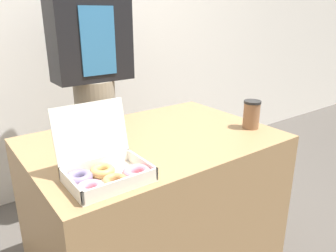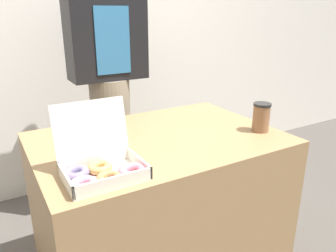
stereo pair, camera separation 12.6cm
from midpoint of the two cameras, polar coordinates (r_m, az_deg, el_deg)
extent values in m
cube|color=silver|center=(2.53, -20.39, 17.61)|extent=(10.00, 0.05, 2.60)
cube|color=#99754C|center=(1.71, -4.57, -14.17)|extent=(1.13, 0.78, 0.77)
cube|color=white|center=(1.17, -13.34, -9.25)|extent=(0.27, 0.20, 0.01)
cube|color=white|center=(1.13, -19.74, -9.76)|extent=(0.01, 0.20, 0.04)
cube|color=white|center=(1.21, -7.62, -6.58)|extent=(0.01, 0.20, 0.04)
cube|color=white|center=(1.08, -11.35, -10.15)|extent=(0.27, 0.01, 0.04)
cube|color=white|center=(1.25, -15.23, -6.41)|extent=(0.27, 0.01, 0.04)
cube|color=white|center=(1.22, -16.16, -0.82)|extent=(0.27, 0.05, 0.20)
torus|color=pink|center=(1.10, -16.60, -10.50)|extent=(0.13, 0.13, 0.03)
torus|color=slate|center=(1.18, -18.20, -8.59)|extent=(0.12, 0.12, 0.03)
torus|color=#B27F4C|center=(1.13, -12.45, -9.45)|extent=(0.11, 0.11, 0.03)
torus|color=tan|center=(1.21, -14.30, -7.61)|extent=(0.11, 0.11, 0.03)
torus|color=pink|center=(1.16, -8.54, -8.21)|extent=(0.14, 0.14, 0.03)
cylinder|color=#8C6042|center=(1.67, 12.24, 1.74)|extent=(0.08, 0.08, 0.13)
cylinder|color=black|center=(1.65, 12.41, 4.08)|extent=(0.09, 0.09, 0.01)
cylinder|color=gray|center=(2.21, -13.58, -4.15)|extent=(0.25, 0.25, 0.93)
cube|color=black|center=(2.04, -15.30, 15.88)|extent=(0.46, 0.21, 0.59)
cube|color=teal|center=(1.94, -13.94, 14.11)|extent=(0.21, 0.01, 0.38)
camera|label=1|loc=(0.06, -92.86, -1.00)|focal=35.00mm
camera|label=2|loc=(0.06, 87.14, 1.00)|focal=35.00mm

